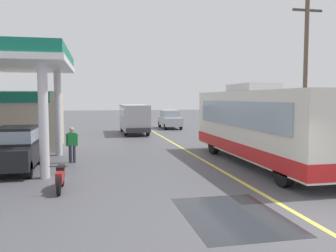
# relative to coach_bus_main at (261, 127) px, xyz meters

# --- Properties ---
(ground) EXTENTS (120.00, 120.00, 0.00)m
(ground) POSITION_rel_coach_bus_main_xyz_m (-2.23, 12.76, -1.72)
(ground) COLOR #4C4C51
(lane_divider_stripe) EXTENTS (0.16, 50.00, 0.01)m
(lane_divider_stripe) POSITION_rel_coach_bus_main_xyz_m (-2.23, 7.76, -1.72)
(lane_divider_stripe) COLOR #D8CC4C
(lane_divider_stripe) RESTS_ON ground
(wet_puddle_patch) EXTENTS (2.50, 3.53, 0.01)m
(wet_puddle_patch) POSITION_rel_coach_bus_main_xyz_m (-3.93, -6.31, -1.72)
(wet_puddle_patch) COLOR #26282D
(wet_puddle_patch) RESTS_ON ground
(coach_bus_main) EXTENTS (2.60, 11.04, 3.69)m
(coach_bus_main) POSITION_rel_coach_bus_main_xyz_m (0.00, 0.00, 0.00)
(coach_bus_main) COLOR silver
(coach_bus_main) RESTS_ON ground
(car_at_pump) EXTENTS (1.70, 4.20, 1.82)m
(car_at_pump) POSITION_rel_coach_bus_main_xyz_m (-10.58, 0.83, -0.71)
(car_at_pump) COLOR black
(car_at_pump) RESTS_ON ground
(minibus_opposing_lane) EXTENTS (2.04, 6.13, 2.44)m
(minibus_opposing_lane) POSITION_rel_coach_bus_main_xyz_m (-4.10, 15.15, -0.25)
(minibus_opposing_lane) COLOR #A5A5AD
(minibus_opposing_lane) RESTS_ON ground
(motorcycle_parked_forecourt) EXTENTS (0.55, 1.80, 0.92)m
(motorcycle_parked_forecourt) POSITION_rel_coach_bus_main_xyz_m (-8.49, -2.82, -1.28)
(motorcycle_parked_forecourt) COLOR black
(motorcycle_parked_forecourt) RESTS_ON ground
(pedestrian_near_pump) EXTENTS (0.55, 0.22, 1.66)m
(pedestrian_near_pump) POSITION_rel_coach_bus_main_xyz_m (-8.42, 2.21, -0.79)
(pedestrian_near_pump) COLOR #33333F
(pedestrian_near_pump) RESTS_ON ground
(car_trailing_behind_bus) EXTENTS (1.70, 4.20, 1.82)m
(car_trailing_behind_bus) POSITION_rel_coach_bus_main_xyz_m (-0.07, 19.48, -0.71)
(car_trailing_behind_bus) COLOR #B2B2B7
(car_trailing_behind_bus) RESTS_ON ground
(utility_pole_roadside) EXTENTS (1.80, 0.24, 8.52)m
(utility_pole_roadside) POSITION_rel_coach_bus_main_xyz_m (4.41, 3.51, 2.73)
(utility_pole_roadside) COLOR brown
(utility_pole_roadside) RESTS_ON ground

